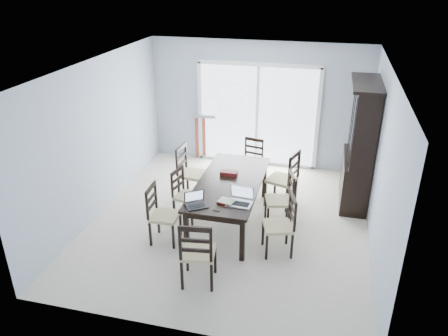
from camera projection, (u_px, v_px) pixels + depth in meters
The scene contains 24 objects.
floor at pixel (230, 221), 7.36m from camera, with size 5.00×5.00×0.00m, color beige.
ceiling at pixel (231, 66), 6.26m from camera, with size 5.00×5.00×0.00m, color white.
back_wall at pixel (258, 105), 9.01m from camera, with size 4.50×0.02×2.60m, color #9EAABC.
wall_left at pixel (99, 138), 7.30m from camera, with size 0.02×5.00×2.60m, color #9EAABC.
wall_right at pixel (381, 164), 6.32m from camera, with size 0.02×5.00×2.60m, color #9EAABC.
balcony at pixel (263, 147), 10.46m from camera, with size 4.50×2.00×0.10m, color gray.
railing at pixel (270, 111), 11.09m from camera, with size 4.50×0.06×1.10m, color #99999E.
dining_table at pixel (230, 186), 7.08m from camera, with size 1.00×2.20×0.75m.
china_hutch at pixel (360, 146), 7.57m from camera, with size 0.50×1.38×2.20m.
sliding_door at pixel (257, 115), 9.08m from camera, with size 2.52×0.05×2.18m.
chair_left_near at pixel (159, 208), 6.63m from camera, with size 0.43×0.42×1.08m.
chair_left_mid at pixel (183, 189), 7.27m from camera, with size 0.47×0.46×1.02m.
chair_left_far at pixel (187, 166), 7.91m from camera, with size 0.48×0.47×1.15m.
chair_right_near at pixel (285, 218), 6.35m from camera, with size 0.52×0.52×1.09m.
chair_right_mid at pixel (285, 193), 7.05m from camera, with size 0.51×0.50×1.08m.
chair_right_far at pixel (287, 173), 7.57m from camera, with size 0.58×0.57×1.21m.
chair_end_near at pixel (197, 248), 5.63m from camera, with size 0.49×0.50×1.16m.
chair_end_far at pixel (252, 157), 8.45m from camera, with size 0.47×0.48×1.04m.
laptop_dark at pixel (197, 204), 6.29m from camera, with size 0.37×0.34×0.21m.
laptop_silver at pixel (239, 201), 6.34m from camera, with size 0.38×0.28×0.25m.
book_stack at pixel (226, 202), 6.40m from camera, with size 0.28×0.23×0.04m.
cell_phone at pixel (216, 210), 6.22m from camera, with size 0.10×0.05×0.01m, color black.
game_box at pixel (229, 173), 7.24m from camera, with size 0.28×0.14×0.07m, color #4A0E0F.
hot_tub at pixel (241, 126), 10.23m from camera, with size 2.10×1.92×1.00m.
Camera 1 is at (1.42, -6.13, 3.92)m, focal length 35.00 mm.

